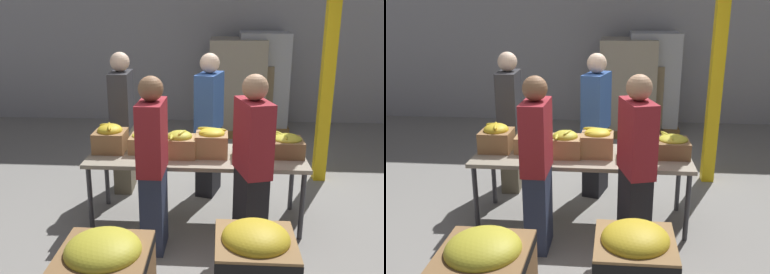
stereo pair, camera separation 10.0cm
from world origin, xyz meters
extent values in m
plane|color=gray|center=(0.00, 0.00, 0.00)|extent=(30.00, 30.00, 0.00)
cube|color=#A8A8AD|center=(0.00, 4.15, 2.00)|extent=(16.00, 0.08, 4.00)
cube|color=#9E937F|center=(0.00, 0.00, 0.72)|extent=(2.20, 0.76, 0.04)
cylinder|color=#38383D|center=(-1.04, -0.32, 0.35)|extent=(0.05, 0.05, 0.70)
cylinder|color=#38383D|center=(1.04, -0.32, 0.35)|extent=(0.05, 0.05, 0.70)
cylinder|color=#38383D|center=(-1.04, 0.32, 0.35)|extent=(0.05, 0.05, 0.70)
cylinder|color=#38383D|center=(1.04, 0.32, 0.35)|extent=(0.05, 0.05, 0.70)
cube|color=olive|center=(-0.91, 0.07, 0.85)|extent=(0.32, 0.33, 0.21)
ellipsoid|color=gold|center=(-0.91, 0.07, 0.97)|extent=(0.26, 0.27, 0.13)
ellipsoid|color=gold|center=(-0.89, 0.00, 1.02)|extent=(0.08, 0.17, 0.04)
ellipsoid|color=gold|center=(-0.93, 0.14, 1.00)|extent=(0.10, 0.22, 0.04)
ellipsoid|color=gold|center=(-0.93, 0.09, 1.01)|extent=(0.19, 0.07, 0.06)
ellipsoid|color=gold|center=(-0.92, 0.05, 1.00)|extent=(0.12, 0.15, 0.04)
cube|color=#A37A4C|center=(-0.53, 0.08, 0.83)|extent=(0.32, 0.31, 0.17)
ellipsoid|color=gold|center=(-0.53, 0.08, 0.92)|extent=(0.29, 0.26, 0.06)
ellipsoid|color=gold|center=(-0.48, 0.06, 0.93)|extent=(0.15, 0.12, 0.05)
ellipsoid|color=gold|center=(-0.55, 0.08, 0.95)|extent=(0.16, 0.19, 0.05)
ellipsoid|color=gold|center=(-0.45, 0.06, 0.93)|extent=(0.21, 0.17, 0.05)
cube|color=tan|center=(-0.17, -0.05, 0.84)|extent=(0.32, 0.29, 0.20)
ellipsoid|color=gold|center=(-0.17, -0.05, 0.95)|extent=(0.25, 0.25, 0.11)
ellipsoid|color=gold|center=(-0.24, -0.14, 0.97)|extent=(0.05, 0.18, 0.05)
ellipsoid|color=gold|center=(-0.14, -0.08, 1.00)|extent=(0.11, 0.16, 0.05)
cube|color=tan|center=(0.16, -0.01, 0.86)|extent=(0.32, 0.28, 0.23)
ellipsoid|color=yellow|center=(0.16, -0.01, 0.98)|extent=(0.26, 0.24, 0.10)
ellipsoid|color=yellow|center=(0.22, 0.03, 1.00)|extent=(0.17, 0.06, 0.05)
ellipsoid|color=yellow|center=(0.13, -0.08, 1.00)|extent=(0.19, 0.06, 0.04)
ellipsoid|color=yellow|center=(0.10, 0.03, 1.01)|extent=(0.20, 0.08, 0.05)
cube|color=tan|center=(0.57, 0.02, 0.85)|extent=(0.32, 0.29, 0.22)
ellipsoid|color=gold|center=(0.57, 0.02, 0.97)|extent=(0.29, 0.25, 0.10)
ellipsoid|color=gold|center=(0.61, -0.06, 1.01)|extent=(0.19, 0.19, 0.06)
ellipsoid|color=gold|center=(0.56, 0.10, 1.01)|extent=(0.08, 0.20, 0.05)
ellipsoid|color=gold|center=(0.48, 0.01, 1.00)|extent=(0.16, 0.14, 0.05)
cube|color=olive|center=(0.92, 0.05, 0.83)|extent=(0.32, 0.34, 0.17)
ellipsoid|color=gold|center=(0.92, 0.05, 0.92)|extent=(0.29, 0.27, 0.08)
ellipsoid|color=gold|center=(0.94, 0.11, 0.94)|extent=(0.17, 0.08, 0.05)
ellipsoid|color=gold|center=(0.89, 0.02, 0.95)|extent=(0.05, 0.17, 0.04)
ellipsoid|color=gold|center=(0.85, 0.09, 0.93)|extent=(0.11, 0.21, 0.05)
ellipsoid|color=gold|center=(0.85, 0.14, 0.94)|extent=(0.12, 0.19, 0.04)
cube|color=#6B604C|center=(-0.93, 0.76, 0.40)|extent=(0.23, 0.39, 0.81)
cube|color=#333338|center=(-0.93, 0.76, 1.14)|extent=(0.24, 0.46, 0.67)
sphere|color=beige|center=(-0.93, 0.76, 1.59)|extent=(0.23, 0.23, 0.23)
cube|color=#2D3856|center=(-0.36, -0.56, 0.39)|extent=(0.21, 0.38, 0.78)
cube|color=maroon|center=(-0.36, -0.56, 1.10)|extent=(0.23, 0.44, 0.64)
sphere|color=#896042|center=(-0.36, -0.56, 1.53)|extent=(0.22, 0.22, 0.22)
cube|color=black|center=(0.52, -0.57, 0.40)|extent=(0.30, 0.42, 0.79)
cube|color=maroon|center=(0.52, -0.57, 1.12)|extent=(0.34, 0.49, 0.65)
sphere|color=tan|center=(0.52, -0.57, 1.56)|extent=(0.22, 0.22, 0.22)
cube|color=black|center=(0.11, 0.73, 0.40)|extent=(0.31, 0.43, 0.81)
cube|color=#2D5199|center=(0.11, 0.73, 1.14)|extent=(0.34, 0.50, 0.67)
sphere|color=beige|center=(0.11, 0.73, 1.58)|extent=(0.23, 0.23, 0.23)
cube|color=black|center=(-0.53, -1.66, 0.58)|extent=(0.62, 0.62, 0.07)
ellipsoid|color=gold|center=(-0.53, -1.66, 0.64)|extent=(0.52, 0.52, 0.21)
cube|color=black|center=(0.48, -1.66, 0.71)|extent=(0.53, 0.53, 0.07)
ellipsoid|color=gold|center=(0.48, -1.66, 0.77)|extent=(0.45, 0.45, 0.18)
cube|color=yellow|center=(1.55, 1.24, 2.00)|extent=(0.15, 0.15, 4.00)
cube|color=olive|center=(0.99, 3.59, 0.07)|extent=(0.93, 0.93, 0.13)
cube|color=#B2B7C1|center=(0.99, 3.59, 0.94)|extent=(0.86, 0.86, 1.63)
cube|color=olive|center=(0.69, 3.57, 0.07)|extent=(0.97, 0.97, 0.13)
cube|color=#897556|center=(0.69, 3.57, 0.67)|extent=(0.90, 0.90, 1.09)
cube|color=olive|center=(0.53, 3.44, 0.07)|extent=(1.04, 1.04, 0.13)
cube|color=#A39984|center=(0.53, 3.44, 0.89)|extent=(0.96, 0.96, 1.52)
camera|label=1|loc=(0.23, -4.13, 2.22)|focal=40.00mm
camera|label=2|loc=(0.33, -4.12, 2.22)|focal=40.00mm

